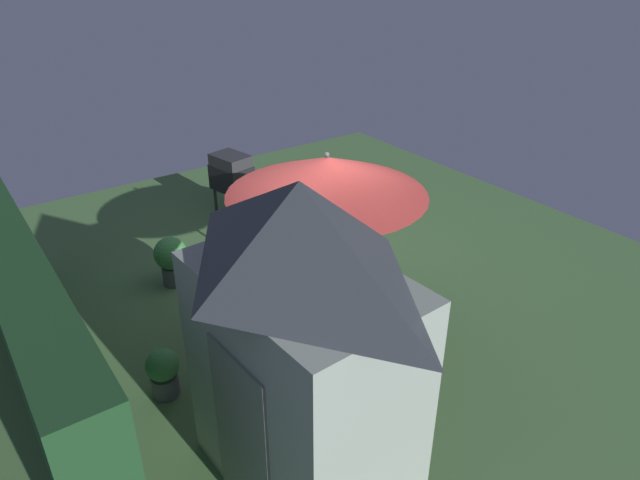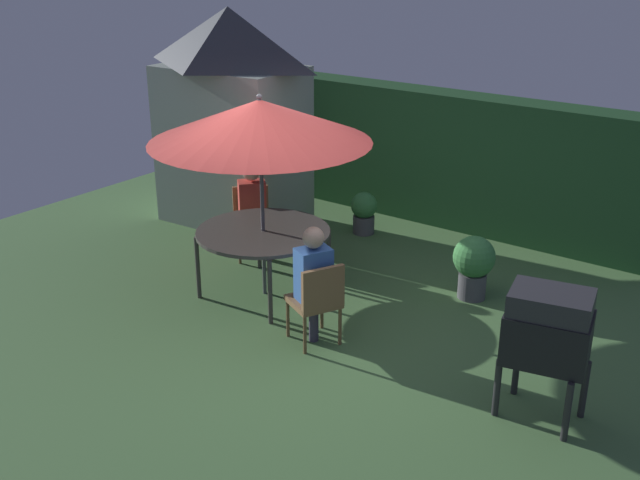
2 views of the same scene
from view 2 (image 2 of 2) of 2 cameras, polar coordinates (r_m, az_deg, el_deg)
name	(u,v)px [view 2 (image 2 of 2)]	position (r m, az deg, el deg)	size (l,w,h in m)	color
ground_plane	(310,313)	(8.65, -0.77, -5.39)	(11.00, 11.00, 0.00)	#47703D
hedge_backdrop	(459,161)	(11.11, 10.20, 5.76)	(5.72, 0.54, 1.89)	#193D1E
garden_shed	(232,116)	(11.04, -6.51, 9.08)	(2.11, 1.44, 3.03)	gray
patio_table	(263,234)	(8.82, -4.22, 0.42)	(1.54, 1.54, 0.79)	#47423D
patio_umbrella	(260,121)	(8.44, -4.46, 8.75)	(2.46, 2.46, 2.35)	#4C4C51
bbq_grill	(548,330)	(6.79, 16.48, -6.40)	(0.79, 0.63, 1.20)	black
chair_near_shed	(252,217)	(10.03, -5.05, 1.72)	(0.65, 0.65, 0.90)	olive
chair_far_side	(317,298)	(7.79, -0.19, -4.33)	(0.62, 0.62, 0.90)	olive
potted_plant_by_shed	(474,263)	(8.99, 11.28, -1.68)	(0.48, 0.48, 0.75)	#4C4C51
potted_plant_by_grill	(364,211)	(10.80, 3.26, 2.13)	(0.37, 0.37, 0.60)	#4C4C51
person_in_red	(252,200)	(9.87, -5.04, 2.99)	(0.41, 0.41, 1.26)	#CC3D33
person_in_blue	(313,271)	(7.74, -0.48, -2.34)	(0.37, 0.41, 1.26)	#3866B2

